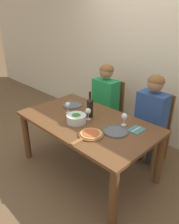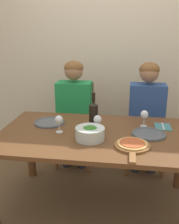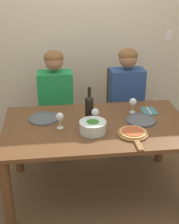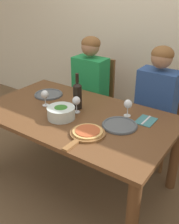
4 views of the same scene
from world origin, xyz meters
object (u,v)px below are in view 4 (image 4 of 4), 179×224
at_px(dinner_plate_left, 49,94).
at_px(wine_glass_centre, 76,101).
at_px(wine_glass_left, 45,95).
at_px(chair_right, 158,113).
at_px(person_man, 156,96).
at_px(pizza_on_board, 87,133).
at_px(person_woman, 89,80).
at_px(dinner_plate_right, 120,125).
at_px(chair_left, 95,96).
at_px(wine_bottle, 77,95).
at_px(fork_on_napkin, 146,121).
at_px(wine_glass_right, 128,105).
at_px(broccoli_bowl, 61,112).

height_order(dinner_plate_left, wine_glass_centre, wine_glass_centre).
bearing_deg(wine_glass_left, wine_glass_centre, 9.34).
relative_size(chair_right, dinner_plate_left, 3.40).
xyz_separation_m(person_man, pizza_on_board, (-0.16, -0.95, -0.00)).
bearing_deg(person_woman, wine_glass_left, -88.13).
bearing_deg(person_man, dinner_plate_right, -92.18).
distance_m(chair_left, wine_bottle, 0.86).
distance_m(pizza_on_board, fork_on_napkin, 0.53).
relative_size(wine_glass_right, fork_on_napkin, 0.84).
bearing_deg(chair_left, person_man, -8.07).
height_order(chair_right, broccoli_bowl, chair_right).
relative_size(chair_left, pizza_on_board, 2.36).
bearing_deg(wine_glass_left, dinner_plate_left, 126.47).
height_order(person_woman, wine_glass_centre, person_woman).
bearing_deg(person_woman, wine_glass_right, -34.08).
distance_m(dinner_plate_left, wine_glass_right, 0.87).
bearing_deg(chair_left, wine_glass_left, -88.38).
height_order(chair_right, wine_bottle, wine_bottle).
relative_size(wine_glass_right, wine_glass_centre, 1.00).
bearing_deg(person_woman, chair_left, 90.00).
distance_m(pizza_on_board, wine_glass_left, 0.65).
relative_size(person_man, broccoli_bowl, 5.28).
xyz_separation_m(wine_bottle, fork_on_napkin, (0.61, 0.12, -0.13)).
bearing_deg(chair_right, person_woman, -171.93).
height_order(dinner_plate_left, wine_glass_left, wine_glass_left).
height_order(person_woman, person_man, same).
bearing_deg(dinner_plate_right, wine_glass_left, -175.93).
xyz_separation_m(wine_bottle, wine_glass_right, (0.44, 0.12, -0.03)).
xyz_separation_m(broccoli_bowl, dinner_plate_left, (-0.43, 0.30, -0.04)).
xyz_separation_m(dinner_plate_left, dinner_plate_right, (0.90, -0.15, 0.00)).
distance_m(chair_right, person_man, 0.26).
bearing_deg(dinner_plate_right, person_man, 87.82).
bearing_deg(dinner_plate_left, person_man, 30.72).
height_order(person_man, pizza_on_board, person_man).
relative_size(wine_bottle, fork_on_napkin, 1.82).
bearing_deg(pizza_on_board, broccoli_bowl, 163.62).
bearing_deg(chair_left, dinner_plate_right, -46.17).
bearing_deg(fork_on_napkin, person_man, 102.67).
bearing_deg(wine_glass_right, broccoli_bowl, -141.50).
xyz_separation_m(person_woman, dinner_plate_right, (0.78, -0.69, -0.01)).
distance_m(chair_left, dinner_plate_left, 0.71).
bearing_deg(chair_left, broccoli_bowl, -72.55).
height_order(wine_bottle, wine_glass_left, wine_bottle).
relative_size(dinner_plate_left, wine_glass_centre, 1.88).
bearing_deg(wine_bottle, dinner_plate_left, 170.59).
height_order(person_woman, wine_glass_right, person_woman).
bearing_deg(wine_glass_left, wine_bottle, 24.93).
distance_m(chair_right, fork_on_napkin, 0.66).
xyz_separation_m(wine_glass_left, wine_glass_centre, (0.32, 0.05, 0.00)).
xyz_separation_m(chair_right, wine_glass_centre, (-0.46, -0.81, 0.32)).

